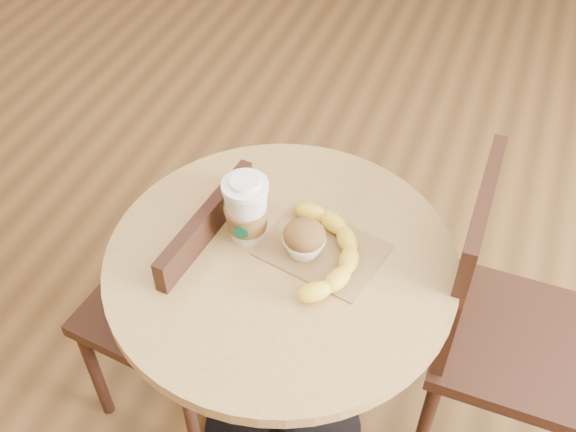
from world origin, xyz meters
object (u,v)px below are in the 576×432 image
object	(u,v)px
cafe_table	(282,317)
coffee_cup	(247,212)
banana	(321,252)
muffin	(304,239)
chair_left	(182,303)
chair_right	(500,324)

from	to	relation	value
cafe_table	coffee_cup	bearing A→B (deg)	160.63
cafe_table	coffee_cup	xyz separation A→B (m)	(-0.09, 0.03, 0.28)
cafe_table	banana	size ratio (longest dim) A/B	2.73
coffee_cup	cafe_table	bearing A→B (deg)	-26.92
coffee_cup	muffin	distance (m)	0.13
chair_left	coffee_cup	xyz separation A→B (m)	(0.18, 0.02, 0.37)
muffin	banana	distance (m)	0.04
cafe_table	coffee_cup	distance (m)	0.29
chair_right	banana	bearing A→B (deg)	115.37
chair_right	banana	world-z (taller)	chair_right
chair_right	muffin	size ratio (longest dim) A/B	9.95
chair_left	chair_right	size ratio (longest dim) A/B	0.94
chair_right	coffee_cup	bearing A→B (deg)	107.58
chair_left	muffin	size ratio (longest dim) A/B	9.33
chair_right	banana	distance (m)	0.52
chair_left	muffin	world-z (taller)	muffin
muffin	chair_left	bearing A→B (deg)	-177.52
cafe_table	banana	world-z (taller)	banana
coffee_cup	banana	size ratio (longest dim) A/B	0.57
coffee_cup	banana	distance (m)	0.17
coffee_cup	muffin	size ratio (longest dim) A/B	1.78
cafe_table	banana	xyz separation A→B (m)	(0.08, 0.02, 0.23)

